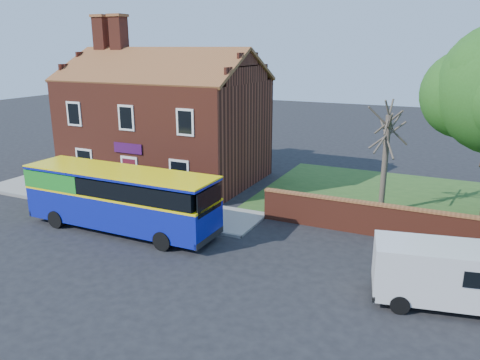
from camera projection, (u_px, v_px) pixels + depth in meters
The scene contains 7 objects.
ground at pixel (155, 265), 19.04m from camera, with size 120.00×120.00×0.00m, color black.
pavement at pixel (112, 200), 26.89m from camera, with size 18.00×3.50×0.12m, color gray.
kerb at pixel (91, 209), 25.37m from camera, with size 18.00×0.15×0.14m, color slate.
shop_building at pixel (166, 128), 30.99m from camera, with size 12.30×8.13×10.50m.
bus at pixel (115, 196), 22.39m from camera, with size 9.80×2.59×2.99m.
van_near at pixel (449, 273), 15.76m from camera, with size 5.21×2.89×2.16m.
bare_tree at pixel (385, 159), 24.29m from camera, with size 2.15×2.56×5.73m.
Camera 1 is at (10.53, -14.24, 8.55)m, focal length 35.00 mm.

